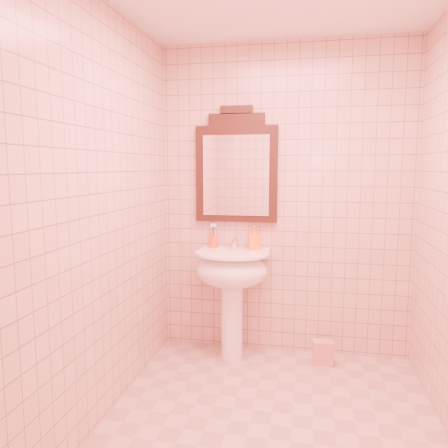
% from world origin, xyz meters
% --- Properties ---
extents(floor, '(2.20, 2.20, 0.00)m').
position_xyz_m(floor, '(0.00, 0.00, 0.00)').
color(floor, '#C4A08E').
rests_on(floor, ground).
extents(back_wall, '(2.00, 0.02, 2.50)m').
position_xyz_m(back_wall, '(0.00, 1.10, 1.25)').
color(back_wall, '#D5A794').
rests_on(back_wall, floor).
extents(pedestal_sink, '(0.58, 0.58, 0.86)m').
position_xyz_m(pedestal_sink, '(-0.39, 0.87, 0.66)').
color(pedestal_sink, white).
rests_on(pedestal_sink, floor).
extents(faucet, '(0.04, 0.16, 0.11)m').
position_xyz_m(faucet, '(-0.39, 1.01, 0.92)').
color(faucet, white).
rests_on(faucet, pedestal_sink).
extents(mirror, '(0.66, 0.06, 0.93)m').
position_xyz_m(mirror, '(-0.39, 1.07, 1.51)').
color(mirror, black).
rests_on(mirror, back_wall).
extents(toothbrush_cup, '(0.08, 0.08, 0.17)m').
position_xyz_m(toothbrush_cup, '(-0.57, 1.04, 0.91)').
color(toothbrush_cup, '#FF3F15').
rests_on(toothbrush_cup, pedestal_sink).
extents(soap_dispenser, '(0.11, 0.11, 0.20)m').
position_xyz_m(soap_dispenser, '(-0.23, 1.01, 0.96)').
color(soap_dispenser, orange).
rests_on(soap_dispenser, pedestal_sink).
extents(towel, '(0.15, 0.10, 0.19)m').
position_xyz_m(towel, '(0.33, 0.89, 0.09)').
color(towel, tan).
rests_on(towel, floor).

